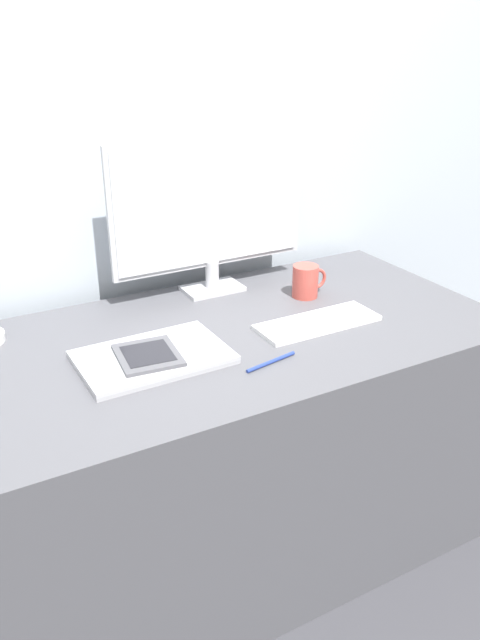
# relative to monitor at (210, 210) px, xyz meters

# --- Properties ---
(ground_plane) EXTENTS (10.00, 10.00, 0.00)m
(ground_plane) POSITION_rel_monitor_xyz_m (-0.09, -0.41, -0.95)
(ground_plane) COLOR #38383D
(wall_back) EXTENTS (3.60, 0.05, 2.40)m
(wall_back) POSITION_rel_monitor_xyz_m (-0.09, 0.17, 0.25)
(wall_back) COLOR #B2BCC6
(wall_back) RESTS_ON ground_plane
(desk) EXTENTS (1.45, 0.74, 0.70)m
(desk) POSITION_rel_monitor_xyz_m (-0.09, -0.28, -0.60)
(desk) COLOR #4C4C51
(desk) RESTS_ON ground_plane
(monitor) EXTENTS (0.60, 0.11, 0.45)m
(monitor) POSITION_rel_monitor_xyz_m (0.00, 0.00, 0.00)
(monitor) COLOR #B7B7BC
(monitor) RESTS_ON desk
(keyboard) EXTENTS (0.34, 0.12, 0.01)m
(keyboard) POSITION_rel_monitor_xyz_m (0.14, -0.36, -0.24)
(keyboard) COLOR silver
(keyboard) RESTS_ON desk
(laptop) EXTENTS (0.35, 0.24, 0.02)m
(laptop) POSITION_rel_monitor_xyz_m (-0.32, -0.33, -0.24)
(laptop) COLOR #A3A3A8
(laptop) RESTS_ON desk
(ereader) EXTENTS (0.16, 0.17, 0.01)m
(ereader) POSITION_rel_monitor_xyz_m (-0.34, -0.34, -0.22)
(ereader) COLOR #4C4C51
(ereader) RESTS_ON laptop
(coffee_mug) EXTENTS (0.11, 0.08, 0.09)m
(coffee_mug) POSITION_rel_monitor_xyz_m (0.22, -0.18, -0.20)
(coffee_mug) COLOR #B7473D
(coffee_mug) RESTS_ON desk
(pen) EXTENTS (0.14, 0.03, 0.01)m
(pen) POSITION_rel_monitor_xyz_m (-0.09, -0.48, -0.24)
(pen) COLOR navy
(pen) RESTS_ON desk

